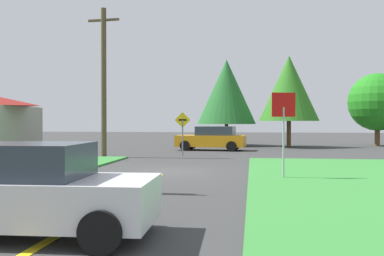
% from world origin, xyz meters
% --- Properties ---
extents(ground_plane, '(120.00, 120.00, 0.00)m').
position_xyz_m(ground_plane, '(0.00, 0.00, 0.00)').
color(ground_plane, '#383838').
extents(lane_stripe_center, '(0.20, 14.00, 0.01)m').
position_xyz_m(lane_stripe_center, '(0.00, -8.00, 0.01)').
color(lane_stripe_center, yellow).
rests_on(lane_stripe_center, ground).
extents(stop_sign, '(0.81, 0.23, 2.97)m').
position_xyz_m(stop_sign, '(4.42, -1.80, 2.12)').
color(stop_sign, '#9EA0A8').
rests_on(stop_sign, ground).
extents(car_approaching_junction, '(4.77, 2.43, 1.62)m').
position_xyz_m(car_approaching_junction, '(0.67, 12.88, 0.81)').
color(car_approaching_junction, orange).
rests_on(car_approaching_junction, ground).
extents(car_behind_on_main_road, '(3.91, 2.17, 1.62)m').
position_xyz_m(car_behind_on_main_road, '(-0.30, -10.03, 0.80)').
color(car_behind_on_main_road, silver).
rests_on(car_behind_on_main_road, ground).
extents(utility_pole_mid, '(1.80, 0.32, 8.17)m').
position_xyz_m(utility_pole_mid, '(-4.72, 6.44, 4.21)').
color(utility_pole_mid, brown).
rests_on(utility_pole_mid, ground).
extents(direction_sign, '(0.89, 0.20, 2.50)m').
position_xyz_m(direction_sign, '(-0.59, 8.01, 1.56)').
color(direction_sign, slate).
rests_on(direction_sign, ground).
extents(oak_tree_left, '(4.71, 4.71, 6.93)m').
position_xyz_m(oak_tree_left, '(1.30, 18.86, 4.33)').
color(oak_tree_left, brown).
rests_on(oak_tree_left, ground).
extents(pine_tree_center, '(4.54, 4.54, 5.76)m').
position_xyz_m(pine_tree_center, '(13.16, 19.70, 3.48)').
color(pine_tree_center, brown).
rests_on(pine_tree_center, ground).
extents(oak_tree_right, '(4.51, 4.51, 6.95)m').
position_xyz_m(oak_tree_right, '(6.12, 17.39, 4.47)').
color(oak_tree_right, brown).
rests_on(oak_tree_right, ground).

